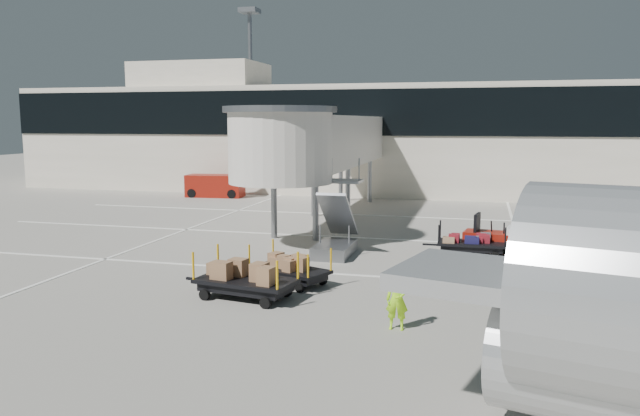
{
  "coord_description": "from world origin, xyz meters",
  "views": [
    {
      "loc": [
        4.32,
        -19.15,
        5.44
      ],
      "look_at": [
        -1.88,
        4.51,
        2.0
      ],
      "focal_mm": 35.0,
      "sensor_mm": 36.0,
      "label": 1
    }
  ],
  "objects_px": {
    "box_cart_far": "(244,281)",
    "minivan": "(569,203)",
    "baggage_tug": "(495,238)",
    "box_cart_near": "(289,268)",
    "ground_worker": "(397,299)",
    "suitcase_cart": "(470,243)",
    "belt_loader": "(216,186)"
  },
  "relations": [
    {
      "from": "suitcase_cart",
      "to": "ground_worker",
      "type": "bearing_deg",
      "value": -100.63
    },
    {
      "from": "baggage_tug",
      "to": "suitcase_cart",
      "type": "bearing_deg",
      "value": -130.01
    },
    {
      "from": "baggage_tug",
      "to": "box_cart_far",
      "type": "relative_size",
      "value": 0.67
    },
    {
      "from": "ground_worker",
      "to": "minivan",
      "type": "relative_size",
      "value": 0.3
    },
    {
      "from": "baggage_tug",
      "to": "suitcase_cart",
      "type": "distance_m",
      "value": 1.3
    },
    {
      "from": "box_cart_near",
      "to": "ground_worker",
      "type": "height_order",
      "value": "ground_worker"
    },
    {
      "from": "box_cart_far",
      "to": "belt_loader",
      "type": "distance_m",
      "value": 26.39
    },
    {
      "from": "suitcase_cart",
      "to": "ground_worker",
      "type": "height_order",
      "value": "ground_worker"
    },
    {
      "from": "baggage_tug",
      "to": "minivan",
      "type": "bearing_deg",
      "value": 73.96
    },
    {
      "from": "suitcase_cart",
      "to": "box_cart_near",
      "type": "bearing_deg",
      "value": -134.24
    },
    {
      "from": "belt_loader",
      "to": "box_cart_near",
      "type": "bearing_deg",
      "value": -65.09
    },
    {
      "from": "baggage_tug",
      "to": "suitcase_cart",
      "type": "xyz_separation_m",
      "value": [
        -0.98,
        -0.84,
        -0.09
      ]
    },
    {
      "from": "minivan",
      "to": "belt_loader",
      "type": "xyz_separation_m",
      "value": [
        -22.99,
        6.57,
        -0.39
      ]
    },
    {
      "from": "belt_loader",
      "to": "minivan",
      "type": "bearing_deg",
      "value": -20.75
    },
    {
      "from": "ground_worker",
      "to": "minivan",
      "type": "distance_m",
      "value": 19.9
    },
    {
      "from": "minivan",
      "to": "ground_worker",
      "type": "bearing_deg",
      "value": -117.92
    },
    {
      "from": "ground_worker",
      "to": "belt_loader",
      "type": "relative_size",
      "value": 0.37
    },
    {
      "from": "baggage_tug",
      "to": "ground_worker",
      "type": "distance_m",
      "value": 11.05
    },
    {
      "from": "suitcase_cart",
      "to": "box_cart_near",
      "type": "relative_size",
      "value": 1.01
    },
    {
      "from": "suitcase_cart",
      "to": "belt_loader",
      "type": "xyz_separation_m",
      "value": [
        -18.14,
        15.49,
        0.31
      ]
    },
    {
      "from": "box_cart_near",
      "to": "ground_worker",
      "type": "distance_m",
      "value": 5.56
    },
    {
      "from": "box_cart_near",
      "to": "ground_worker",
      "type": "relative_size",
      "value": 2.03
    },
    {
      "from": "box_cart_near",
      "to": "belt_loader",
      "type": "relative_size",
      "value": 0.75
    },
    {
      "from": "box_cart_near",
      "to": "belt_loader",
      "type": "bearing_deg",
      "value": 142.9
    },
    {
      "from": "baggage_tug",
      "to": "box_cart_near",
      "type": "xyz_separation_m",
      "value": [
        -6.76,
        -7.02,
        -0.04
      ]
    },
    {
      "from": "box_cart_far",
      "to": "ground_worker",
      "type": "relative_size",
      "value": 2.35
    },
    {
      "from": "box_cart_far",
      "to": "minivan",
      "type": "relative_size",
      "value": 0.7
    },
    {
      "from": "suitcase_cart",
      "to": "minivan",
      "type": "xyz_separation_m",
      "value": [
        4.84,
        8.92,
        0.7
      ]
    },
    {
      "from": "baggage_tug",
      "to": "ground_worker",
      "type": "relative_size",
      "value": 1.58
    },
    {
      "from": "ground_worker",
      "to": "suitcase_cart",
      "type": "bearing_deg",
      "value": 77.64
    },
    {
      "from": "ground_worker",
      "to": "baggage_tug",
      "type": "bearing_deg",
      "value": 73.32
    },
    {
      "from": "ground_worker",
      "to": "minivan",
      "type": "bearing_deg",
      "value": 68.07
    }
  ]
}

